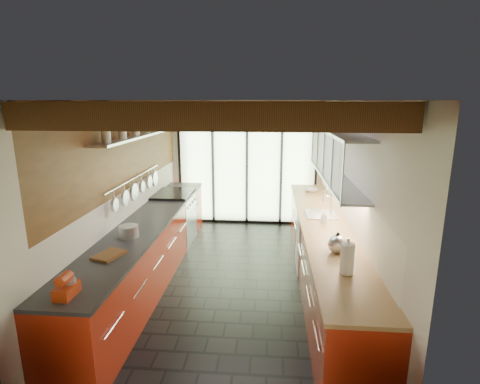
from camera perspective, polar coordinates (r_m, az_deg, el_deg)
The scene contains 18 objects.
ground at distance 5.75m, azimuth -0.77°, elevation -13.16°, with size 5.50×5.50×0.00m, color black.
room_shell at distance 5.21m, azimuth -0.83°, elevation 3.28°, with size 5.50×5.50×5.50m.
ceiling_beams at distance 5.51m, azimuth -0.48°, elevation 12.31°, with size 3.14×5.06×4.90m.
glass_door at distance 7.87m, azimuth 1.06°, elevation 6.86°, with size 2.95×0.10×2.90m.
left_counter at distance 5.81m, azimuth -13.55°, elevation -8.27°, with size 0.68×5.00×0.92m.
range_stove at distance 7.11m, azimuth -9.96°, elevation -3.91°, with size 0.66×0.90×0.97m.
right_counter at distance 5.59m, azimuth 12.50°, elevation -9.11°, with size 0.68×5.00×0.92m.
sink_assembly at distance 5.79m, azimuth 12.38°, elevation -3.02°, with size 0.45×0.52×0.43m.
upper_cabinets_right at distance 5.53m, azimuth 14.45°, elevation 5.52°, with size 0.34×3.00×3.00m.
left_wall_fixtures at distance 5.76m, azimuth -15.37°, elevation 5.29°, with size 0.28×2.60×0.96m.
stand_mixer at distance 3.72m, azimuth -24.91°, elevation -12.95°, with size 0.14×0.25×0.22m.
pot_large at distance 4.94m, azimuth -16.59°, elevation -5.77°, with size 0.24×0.24×0.15m, color silver.
pot_small at distance 4.96m, azimuth -16.55°, elevation -6.08°, with size 0.24×0.24×0.09m, color silver.
cutting_board at distance 4.45m, azimuth -19.32°, elevation -9.03°, with size 0.24×0.34×0.03m, color brown.
kettle at distance 4.41m, azimuth 14.63°, elevation -7.51°, with size 0.24×0.28×0.26m.
paper_towel at distance 3.90m, azimuth 16.00°, elevation -9.78°, with size 0.16×0.16×0.37m.
soap_bottle at distance 5.42m, azimuth 12.73°, elevation -3.64°, with size 0.08×0.08×0.18m, color silver.
bowl at distance 7.22m, azimuth 10.73°, elevation 0.27°, with size 0.25×0.25×0.06m, color silver.
Camera 1 is at (0.50, -5.10, 2.59)m, focal length 28.00 mm.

